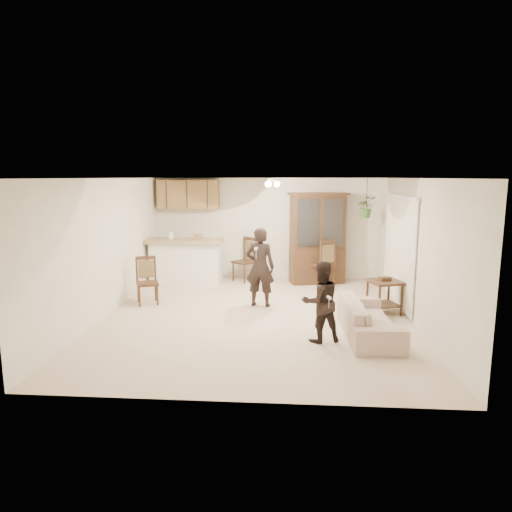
# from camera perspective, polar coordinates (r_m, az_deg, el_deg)

# --- Properties ---
(floor) EXTENTS (6.50, 6.50, 0.00)m
(floor) POSITION_cam_1_polar(r_m,az_deg,el_deg) (8.44, 0.11, -7.52)
(floor) COLOR beige
(floor) RESTS_ON ground
(ceiling) EXTENTS (5.50, 6.50, 0.02)m
(ceiling) POSITION_cam_1_polar(r_m,az_deg,el_deg) (8.06, 0.11, 9.70)
(ceiling) COLOR white
(ceiling) RESTS_ON wall_back
(wall_back) EXTENTS (5.50, 0.02, 2.50)m
(wall_back) POSITION_cam_1_polar(r_m,az_deg,el_deg) (11.37, 1.27, 3.43)
(wall_back) COLOR beige
(wall_back) RESTS_ON ground
(wall_front) EXTENTS (5.50, 0.02, 2.50)m
(wall_front) POSITION_cam_1_polar(r_m,az_deg,el_deg) (4.98, -2.54, -4.92)
(wall_front) COLOR beige
(wall_front) RESTS_ON ground
(wall_left) EXTENTS (0.02, 6.50, 2.50)m
(wall_left) POSITION_cam_1_polar(r_m,az_deg,el_deg) (8.79, -18.08, 1.05)
(wall_left) COLOR beige
(wall_left) RESTS_ON ground
(wall_right) EXTENTS (0.02, 6.50, 2.50)m
(wall_right) POSITION_cam_1_polar(r_m,az_deg,el_deg) (8.42, 19.11, 0.63)
(wall_right) COLOR beige
(wall_right) RESTS_ON ground
(breakfast_bar) EXTENTS (1.60, 0.55, 1.00)m
(breakfast_bar) POSITION_cam_1_polar(r_m,az_deg,el_deg) (10.85, -8.80, -1.00)
(breakfast_bar) COLOR white
(breakfast_bar) RESTS_ON floor
(bar_top) EXTENTS (1.75, 0.70, 0.08)m
(bar_top) POSITION_cam_1_polar(r_m,az_deg,el_deg) (10.77, -8.87, 1.88)
(bar_top) COLOR #9E895F
(bar_top) RESTS_ON breakfast_bar
(upper_cabinets) EXTENTS (1.50, 0.34, 0.70)m
(upper_cabinets) POSITION_cam_1_polar(r_m,az_deg,el_deg) (11.39, -8.44, 7.63)
(upper_cabinets) COLOR brown
(upper_cabinets) RESTS_ON wall_back
(vertical_blinds) EXTENTS (0.06, 2.30, 2.10)m
(vertical_blinds) POSITION_cam_1_polar(r_m,az_deg,el_deg) (9.30, 17.42, 0.61)
(vertical_blinds) COLOR white
(vertical_blinds) RESTS_ON wall_right
(ceiling_fixture) EXTENTS (0.36, 0.36, 0.20)m
(ceiling_fixture) POSITION_cam_1_polar(r_m,az_deg,el_deg) (9.25, 1.90, 9.10)
(ceiling_fixture) COLOR #FFEBBF
(ceiling_fixture) RESTS_ON ceiling
(hanging_plant) EXTENTS (0.43, 0.37, 0.48)m
(hanging_plant) POSITION_cam_1_polar(r_m,az_deg,el_deg) (10.60, 13.62, 5.95)
(hanging_plant) COLOR #315622
(hanging_plant) RESTS_ON ceiling
(plant_cord) EXTENTS (0.01, 0.01, 0.65)m
(plant_cord) POSITION_cam_1_polar(r_m,az_deg,el_deg) (10.59, 13.69, 7.70)
(plant_cord) COLOR black
(plant_cord) RESTS_ON ceiling
(sofa) EXTENTS (0.80, 1.90, 0.73)m
(sofa) POSITION_cam_1_polar(r_m,az_deg,el_deg) (7.59, 13.93, -6.95)
(sofa) COLOR beige
(sofa) RESTS_ON floor
(adult) EXTENTS (0.71, 0.52, 1.80)m
(adult) POSITION_cam_1_polar(r_m,az_deg,el_deg) (8.90, 0.51, -0.64)
(adult) COLOR black
(adult) RESTS_ON floor
(child) EXTENTS (0.79, 0.71, 1.35)m
(child) POSITION_cam_1_polar(r_m,az_deg,el_deg) (7.09, 8.09, -5.34)
(child) COLOR black
(child) RESTS_ON floor
(china_hutch) EXTENTS (1.45, 0.83, 2.16)m
(china_hutch) POSITION_cam_1_polar(r_m,az_deg,el_deg) (10.96, 7.68, 2.14)
(china_hutch) COLOR #342012
(china_hutch) RESTS_ON floor
(side_table) EXTENTS (0.72, 0.72, 0.69)m
(side_table) POSITION_cam_1_polar(r_m,az_deg,el_deg) (8.87, 15.73, -4.87)
(side_table) COLOR #342012
(side_table) RESTS_ON floor
(chair_bar) EXTENTS (0.55, 0.55, 0.95)m
(chair_bar) POSITION_cam_1_polar(r_m,az_deg,el_deg) (9.43, -13.40, -4.25)
(chair_bar) COLOR #342012
(chair_bar) RESTS_ON floor
(chair_hutch_left) EXTENTS (0.66, 0.66, 1.06)m
(chair_hutch_left) POSITION_cam_1_polar(r_m,az_deg,el_deg) (11.18, -1.45, -1.61)
(chair_hutch_left) COLOR #342012
(chair_hutch_left) RESTS_ON floor
(chair_hutch_right) EXTENTS (0.68, 0.68, 1.10)m
(chair_hutch_right) POSITION_cam_1_polar(r_m,az_deg,el_deg) (10.85, 8.19, -2.01)
(chair_hutch_right) COLOR #342012
(chair_hutch_right) RESTS_ON floor
(controller_adult) EXTENTS (0.06, 0.14, 0.04)m
(controller_adult) POSITION_cam_1_polar(r_m,az_deg,el_deg) (8.50, 0.01, 0.92)
(controller_adult) COLOR white
(controller_adult) RESTS_ON adult
(controller_child) EXTENTS (0.07, 0.11, 0.03)m
(controller_child) POSITION_cam_1_polar(r_m,az_deg,el_deg) (6.80, 9.12, -5.15)
(controller_child) COLOR white
(controller_child) RESTS_ON child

